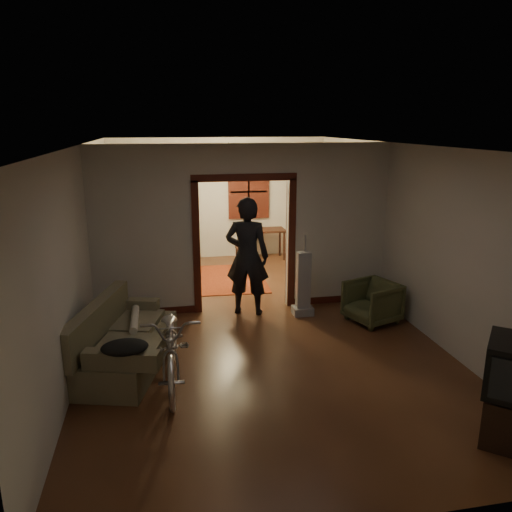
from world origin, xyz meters
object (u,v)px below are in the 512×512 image
object	(u,v)px
armchair	(372,302)
desk	(264,244)
bicycle	(172,344)
sofa	(126,334)
locker	(167,228)
person	(247,256)

from	to	relation	value
armchair	desk	xyz separation A→B (m)	(-0.89, 4.12, 0.02)
bicycle	armchair	bearing A→B (deg)	24.17
sofa	locker	xyz separation A→B (m)	(0.65, 4.86, 0.39)
person	locker	bearing A→B (deg)	-50.66
desk	sofa	bearing A→B (deg)	-139.22
sofa	locker	distance (m)	4.92
armchair	bicycle	bearing A→B (deg)	-87.02
sofa	armchair	world-z (taller)	sofa
sofa	desk	world-z (taller)	sofa
sofa	armchair	xyz separation A→B (m)	(3.78, 0.80, -0.11)
person	armchair	bearing A→B (deg)	176.19
armchair	desk	bearing A→B (deg)	172.59
bicycle	sofa	bearing A→B (deg)	138.82
person	locker	world-z (taller)	person
sofa	person	bearing A→B (deg)	55.42
armchair	desk	size ratio (longest dim) A/B	0.78
sofa	desk	bearing A→B (deg)	75.09
sofa	locker	size ratio (longest dim) A/B	1.16
locker	armchair	bearing A→B (deg)	-60.28
armchair	desk	distance (m)	4.22
armchair	locker	distance (m)	5.16
desk	armchair	bearing A→B (deg)	-96.58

